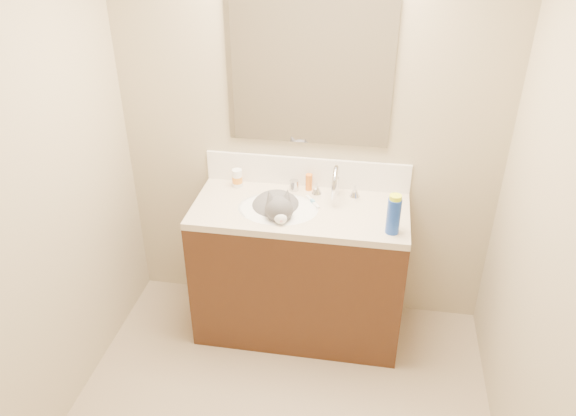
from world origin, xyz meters
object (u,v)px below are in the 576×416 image
(vanity_cabinet, at_px, (299,273))
(pill_bottle, at_px, (237,178))
(spray_can, at_px, (393,216))
(faucet, at_px, (335,185))
(amber_bottle, at_px, (309,182))
(basin, at_px, (278,219))
(cat, at_px, (277,211))
(silver_jar, at_px, (294,185))

(vanity_cabinet, relative_size, pill_bottle, 11.12)
(vanity_cabinet, bearing_deg, spray_can, -18.67)
(faucet, distance_m, amber_bottle, 0.18)
(vanity_cabinet, height_order, pill_bottle, pill_bottle)
(vanity_cabinet, distance_m, spray_can, 0.76)
(basin, xyz_separation_m, cat, (-0.01, 0.02, 0.04))
(amber_bottle, distance_m, spray_can, 0.62)
(basin, height_order, spray_can, spray_can)
(basin, relative_size, spray_can, 2.32)
(basin, bearing_deg, amber_bottle, 60.10)
(amber_bottle, relative_size, spray_can, 0.51)
(vanity_cabinet, height_order, spray_can, spray_can)
(basin, xyz_separation_m, pill_bottle, (-0.28, 0.22, 0.12))
(cat, distance_m, spray_can, 0.67)
(vanity_cabinet, xyz_separation_m, faucet, (0.18, 0.14, 0.54))
(cat, height_order, pill_bottle, cat)
(vanity_cabinet, relative_size, basin, 2.67)
(pill_bottle, xyz_separation_m, spray_can, (0.91, -0.36, 0.04))
(vanity_cabinet, xyz_separation_m, amber_bottle, (0.02, 0.21, 0.50))
(basin, bearing_deg, spray_can, -12.66)
(cat, distance_m, pill_bottle, 0.35)
(faucet, relative_size, amber_bottle, 2.82)
(spray_can, bearing_deg, vanity_cabinet, 161.33)
(silver_jar, xyz_separation_m, spray_can, (0.57, -0.36, 0.07))
(basin, bearing_deg, cat, 121.55)
(pill_bottle, bearing_deg, spray_can, -21.48)
(faucet, relative_size, spray_can, 1.44)
(faucet, relative_size, cat, 0.64)
(pill_bottle, xyz_separation_m, silver_jar, (0.34, 0.01, -0.02))
(faucet, bearing_deg, amber_bottle, 154.77)
(vanity_cabinet, relative_size, silver_jar, 19.44)
(cat, relative_size, pill_bottle, 4.08)
(vanity_cabinet, height_order, cat, cat)
(faucet, xyz_separation_m, spray_can, (0.32, -0.31, 0.01))
(vanity_cabinet, distance_m, basin, 0.40)
(pill_bottle, xyz_separation_m, amber_bottle, (0.42, 0.03, -0.00))
(vanity_cabinet, bearing_deg, faucet, 37.29)
(vanity_cabinet, xyz_separation_m, silver_jar, (-0.07, 0.19, 0.48))
(pill_bottle, height_order, amber_bottle, pill_bottle)
(amber_bottle, bearing_deg, pill_bottle, -176.46)
(basin, xyz_separation_m, faucet, (0.30, 0.17, 0.16))
(cat, xyz_separation_m, spray_can, (0.63, -0.16, 0.13))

